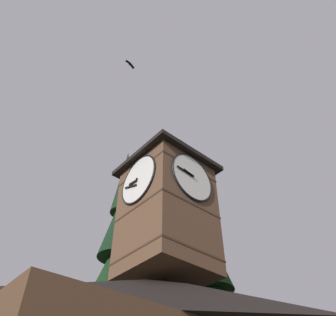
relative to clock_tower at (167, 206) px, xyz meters
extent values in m
cube|color=brown|center=(-0.02, -0.02, -0.76)|extent=(3.71, 3.71, 6.01)
cube|color=#432E20|center=(-0.02, -0.02, -3.05)|extent=(3.75, 3.75, 0.10)
cube|color=#432E20|center=(-0.02, -0.02, -0.79)|extent=(3.75, 3.75, 0.10)
cube|color=#432E20|center=(-0.02, -0.02, 1.46)|extent=(3.75, 3.75, 0.10)
cylinder|color=white|center=(-0.02, 1.86, 0.79)|extent=(2.61, 0.10, 2.61)
torus|color=black|center=(-0.02, 1.88, 0.79)|extent=(2.71, 0.10, 2.71)
cube|color=black|center=(0.30, 1.96, 0.84)|extent=(0.66, 0.04, 0.21)
cube|color=black|center=(0.51, 1.96, 0.83)|extent=(1.07, 0.04, 0.16)
sphere|color=black|center=(-0.02, 1.97, 0.79)|extent=(0.10, 0.10, 0.10)
cylinder|color=white|center=(1.86, -0.02, 0.79)|extent=(0.10, 2.61, 2.61)
torus|color=black|center=(1.88, -0.02, 0.79)|extent=(0.10, 2.71, 2.71)
cube|color=black|center=(1.96, -0.35, 0.75)|extent=(0.04, 0.66, 0.20)
cube|color=black|center=(1.96, -0.53, 0.61)|extent=(0.04, 1.03, 0.44)
sphere|color=black|center=(1.97, -0.02, 0.79)|extent=(0.10, 0.10, 0.10)
cube|color=black|center=(-0.02, -0.02, 2.37)|extent=(4.41, 4.41, 0.25)
cylinder|color=tan|center=(-0.02, -0.02, 3.14)|extent=(2.25, 2.25, 1.30)
cylinder|color=#2D2319|center=(-0.02, -0.02, 2.71)|extent=(2.31, 2.31, 0.10)
cylinder|color=#2D2319|center=(-0.02, -0.02, 3.14)|extent=(2.31, 2.31, 0.10)
cylinder|color=#2D2319|center=(-0.02, -0.02, 3.58)|extent=(2.31, 2.31, 0.10)
cone|color=#2D3847|center=(-0.02, -0.02, 4.27)|extent=(2.55, 2.55, 0.97)
sphere|color=#424C5B|center=(-0.02, -0.02, 4.86)|extent=(0.16, 0.16, 0.16)
cone|color=black|center=(-1.41, -6.50, -0.97)|extent=(3.54, 3.54, 4.83)
cone|color=black|center=(-1.41, -6.50, 2.59)|extent=(2.63, 2.63, 5.26)
cone|color=black|center=(-1.41, -6.50, 6.18)|extent=(1.72, 1.72, 5.76)
cone|color=black|center=(-7.23, -3.93, -1.95)|extent=(4.10, 4.10, 3.98)
cone|color=black|center=(-7.23, -3.93, 0.70)|extent=(3.02, 3.02, 4.22)
cone|color=black|center=(-7.23, -3.93, 2.98)|extent=(1.94, 1.94, 3.70)
ellipsoid|color=black|center=(-5.03, -3.69, 8.07)|extent=(0.31, 0.28, 0.15)
cube|color=black|center=(-4.96, -3.79, 8.07)|extent=(0.29, 0.31, 0.05)
cube|color=black|center=(-5.10, -3.58, 8.07)|extent=(0.29, 0.31, 0.05)
ellipsoid|color=black|center=(3.42, 0.37, 9.00)|extent=(0.15, 0.22, 0.11)
cube|color=black|center=(3.24, 0.33, 9.00)|extent=(0.38, 0.21, 0.14)
cube|color=black|center=(3.60, 0.40, 9.00)|extent=(0.38, 0.21, 0.14)
camera|label=1|loc=(9.52, 11.09, -9.70)|focal=36.45mm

